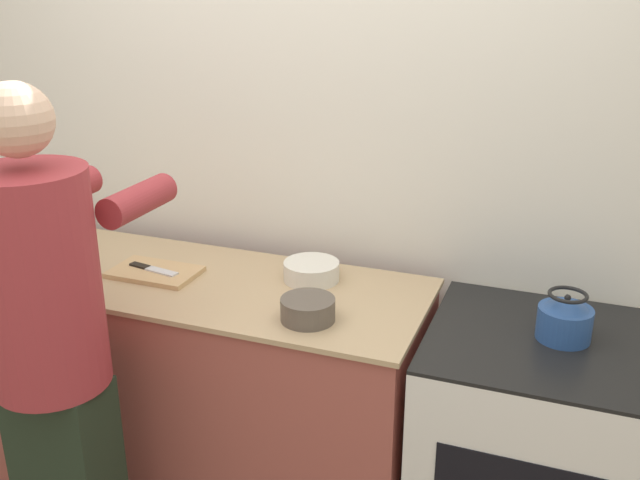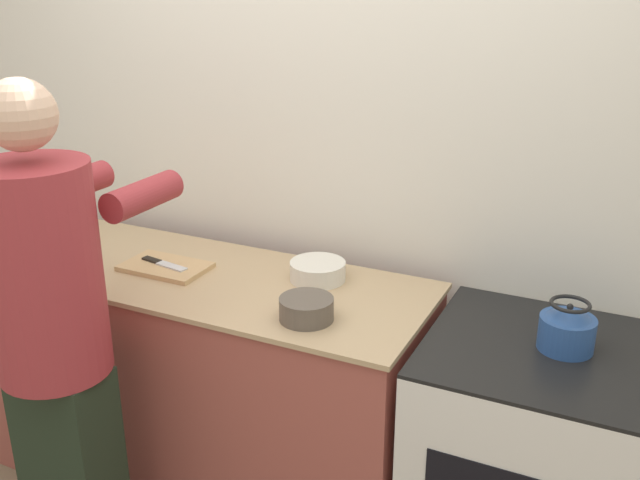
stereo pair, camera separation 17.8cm
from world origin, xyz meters
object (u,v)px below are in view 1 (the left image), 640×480
(oven, at_px, (524,458))
(person, at_px, (52,344))
(kettle, at_px, (565,319))
(knife, at_px, (152,269))
(cutting_board, at_px, (155,272))
(bowl_prep, at_px, (311,271))
(canister_jar, at_px, (24,232))

(oven, relative_size, person, 0.53)
(person, distance_m, kettle, 1.55)
(knife, bearing_deg, cutting_board, 18.96)
(oven, relative_size, bowl_prep, 4.49)
(bowl_prep, relative_size, canister_jar, 1.22)
(cutting_board, height_order, kettle, kettle)
(cutting_board, distance_m, bowl_prep, 0.57)
(person, bearing_deg, bowl_prep, 51.68)
(oven, xyz_separation_m, kettle, (0.07, 0.02, 0.51))
(knife, bearing_deg, person, -79.82)
(cutting_board, relative_size, kettle, 1.90)
(kettle, bearing_deg, oven, -161.55)
(person, height_order, kettle, person)
(oven, xyz_separation_m, bowl_prep, (-0.80, 0.11, 0.51))
(knife, bearing_deg, canister_jar, -172.81)
(bowl_prep, xyz_separation_m, canister_jar, (-1.16, -0.13, 0.04))
(oven, bearing_deg, kettle, 18.45)
(knife, height_order, bowl_prep, bowl_prep)
(oven, height_order, knife, knife)
(oven, distance_m, bowl_prep, 0.95)
(cutting_board, bearing_deg, knife, -170.53)
(oven, height_order, cutting_board, cutting_board)
(cutting_board, xyz_separation_m, canister_jar, (-0.61, 0.02, 0.07))
(cutting_board, height_order, knife, knife)
(person, bearing_deg, kettle, 23.36)
(bowl_prep, height_order, canister_jar, canister_jar)
(person, xyz_separation_m, canister_jar, (-0.60, 0.57, 0.08))
(knife, xyz_separation_m, kettle, (1.43, 0.07, 0.02))
(canister_jar, bearing_deg, cutting_board, -2.11)
(knife, height_order, canister_jar, canister_jar)
(knife, height_order, kettle, kettle)
(person, relative_size, knife, 7.96)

